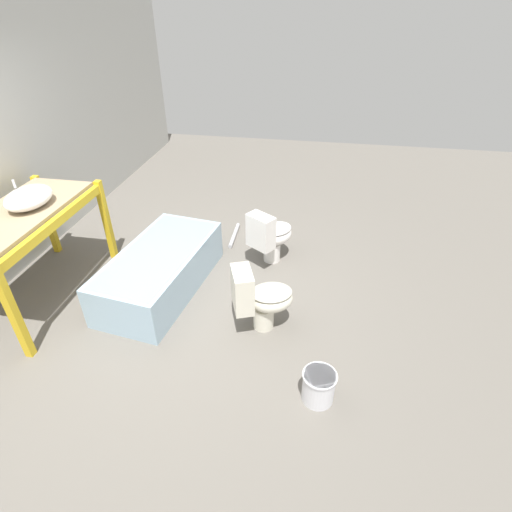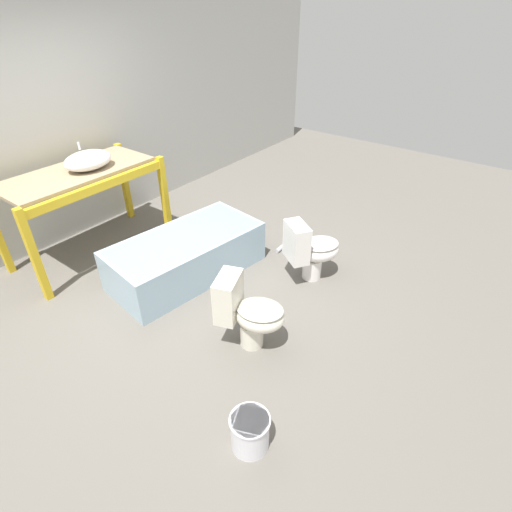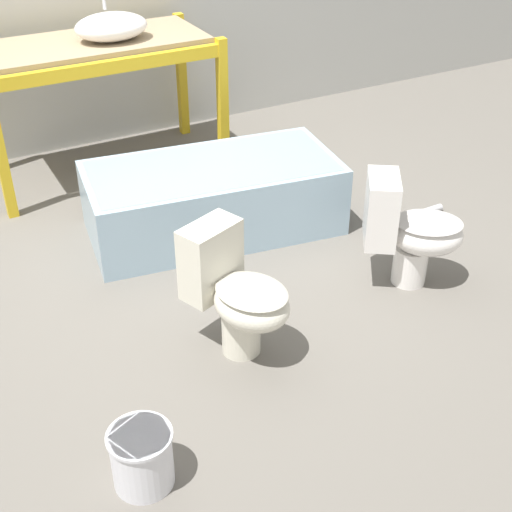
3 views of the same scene
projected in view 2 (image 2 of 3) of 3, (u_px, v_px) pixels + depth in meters
The scene contains 9 objects.
ground_plane at pixel (165, 295), 4.11m from camera, with size 12.00×12.00×0.00m, color #666059.
warehouse_wall_rear at pixel (21, 107), 4.18m from camera, with size 10.80×0.08×3.20m.
shelving_rack at pixel (79, 184), 4.35m from camera, with size 1.72×0.85×1.01m.
sink_basin at pixel (88, 160), 4.25m from camera, with size 0.52×0.39×0.27m.
bathtub_main at pixel (186, 253), 4.29m from camera, with size 1.73×1.00×0.47m.
toilet_near at pixel (248, 312), 3.36m from camera, with size 0.51×0.65×0.69m.
toilet_far at pixel (311, 250), 4.17m from camera, with size 0.66×0.59×0.69m.
bucket_white at pixel (250, 431), 2.68m from camera, with size 0.28×0.28×0.28m.
loose_pipe at pixel (290, 241), 4.96m from camera, with size 0.60×0.07×0.05m.
Camera 2 is at (-1.99, -2.68, 2.61)m, focal length 28.00 mm.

